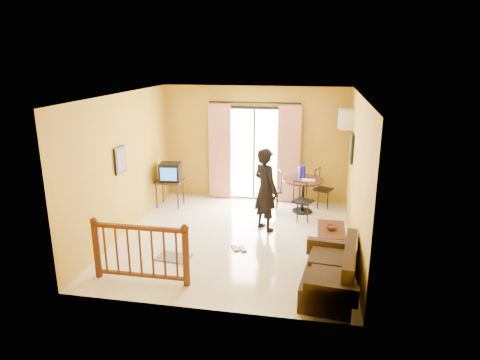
% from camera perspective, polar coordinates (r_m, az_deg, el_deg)
% --- Properties ---
extents(ground, '(5.00, 5.00, 0.00)m').
position_cam_1_polar(ground, '(8.56, -0.67, -7.77)').
color(ground, beige).
rests_on(ground, ground).
extents(room_shell, '(5.00, 5.00, 5.00)m').
position_cam_1_polar(room_shell, '(8.02, -0.71, 3.41)').
color(room_shell, white).
rests_on(room_shell, ground).
extents(balcony_door, '(2.25, 0.14, 2.46)m').
position_cam_1_polar(balcony_door, '(10.47, 1.89, 3.58)').
color(balcony_door, black).
rests_on(balcony_door, ground).
extents(tv_table, '(0.63, 0.53, 0.63)m').
position_cam_1_polar(tv_table, '(10.31, -9.35, -0.48)').
color(tv_table, black).
rests_on(tv_table, ground).
extents(television, '(0.53, 0.49, 0.43)m').
position_cam_1_polar(television, '(10.21, -9.28, 1.07)').
color(television, black).
rests_on(television, tv_table).
extents(picture_left, '(0.05, 0.42, 0.52)m').
position_cam_1_polar(picture_left, '(8.57, -15.68, 2.59)').
color(picture_left, black).
rests_on(picture_left, room_shell).
extents(dining_table, '(0.94, 0.94, 0.79)m').
position_cam_1_polar(dining_table, '(9.87, 8.41, -0.77)').
color(dining_table, black).
rests_on(dining_table, ground).
extents(water_jug, '(0.16, 0.16, 0.29)m').
position_cam_1_polar(water_jug, '(9.89, 8.26, 1.12)').
color(water_jug, '#1814C4').
rests_on(water_jug, dining_table).
extents(serving_tray, '(0.29, 0.20, 0.02)m').
position_cam_1_polar(serving_tray, '(9.72, 9.14, -0.01)').
color(serving_tray, beige).
rests_on(serving_tray, dining_table).
extents(dining_chairs, '(1.68, 1.47, 0.95)m').
position_cam_1_polar(dining_chairs, '(10.02, 7.86, -4.26)').
color(dining_chairs, black).
rests_on(dining_chairs, ground).
extents(air_conditioner, '(0.31, 0.60, 0.40)m').
position_cam_1_polar(air_conditioner, '(9.73, 13.90, 7.90)').
color(air_conditioner, white).
rests_on(air_conditioner, room_shell).
extents(botanical_print, '(0.05, 0.50, 0.60)m').
position_cam_1_polar(botanical_print, '(9.18, 14.66, 4.19)').
color(botanical_print, black).
rests_on(botanical_print, room_shell).
extents(coffee_table, '(0.50, 0.90, 0.40)m').
position_cam_1_polar(coffee_table, '(8.21, 12.02, -7.22)').
color(coffee_table, black).
rests_on(coffee_table, ground).
extents(bowl, '(0.26, 0.26, 0.06)m').
position_cam_1_polar(bowl, '(8.13, 12.09, -6.21)').
color(bowl, '#5C2C1F').
rests_on(bowl, coffee_table).
extents(sofa, '(0.90, 1.67, 0.77)m').
position_cam_1_polar(sofa, '(6.80, 12.27, -12.24)').
color(sofa, '#302113').
rests_on(sofa, ground).
extents(standing_person, '(0.74, 0.73, 1.73)m').
position_cam_1_polar(standing_person, '(8.72, 3.40, -1.29)').
color(standing_person, black).
rests_on(standing_person, ground).
extents(stair_balustrade, '(1.63, 0.13, 1.04)m').
position_cam_1_polar(stair_balustrade, '(7.00, -13.18, -8.91)').
color(stair_balustrade, '#471E0F').
rests_on(stair_balustrade, ground).
extents(doormat, '(0.64, 0.46, 0.02)m').
position_cam_1_polar(doormat, '(7.87, -8.84, -10.17)').
color(doormat, '#625C4E').
rests_on(doormat, ground).
extents(sandals, '(0.34, 0.27, 0.03)m').
position_cam_1_polar(sandals, '(8.10, -0.14, -9.14)').
color(sandals, '#5C2C1F').
rests_on(sandals, ground).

